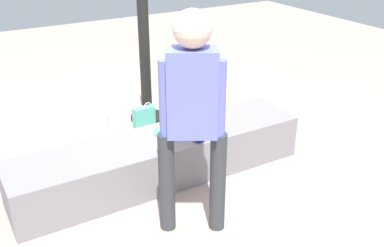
{
  "coord_description": "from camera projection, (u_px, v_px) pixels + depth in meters",
  "views": [
    {
      "loc": [
        -1.43,
        -2.94,
        2.04
      ],
      "look_at": [
        0.09,
        -0.35,
        0.62
      ],
      "focal_mm": 42.38,
      "sensor_mm": 36.0,
      "label": 1
    }
  ],
  "objects": [
    {
      "name": "ground_plane",
      "position": [
        162.0,
        177.0,
        3.82
      ],
      "size": [
        12.0,
        12.0,
        0.0
      ],
      "primitive_type": "plane",
      "color": "tan"
    },
    {
      "name": "concrete_ledge",
      "position": [
        161.0,
        158.0,
        3.74
      ],
      "size": [
        2.45,
        0.54,
        0.37
      ],
      "primitive_type": "cube",
      "color": "gray",
      "rests_on": "ground_plane"
    },
    {
      "name": "child_seated",
      "position": [
        193.0,
        107.0,
        3.68
      ],
      "size": [
        0.28,
        0.33,
        0.48
      ],
      "color": "navy",
      "rests_on": "concrete_ledge"
    },
    {
      "name": "adult_standing",
      "position": [
        192.0,
        107.0,
        2.83
      ],
      "size": [
        0.41,
        0.32,
        1.53
      ],
      "color": "#323539",
      "rests_on": "ground_plane"
    },
    {
      "name": "cake_plate",
      "position": [
        167.0,
        130.0,
        3.73
      ],
      "size": [
        0.22,
        0.22,
        0.07
      ],
      "color": "#4CA5D8",
      "rests_on": "concrete_ledge"
    },
    {
      "name": "gift_bag",
      "position": [
        144.0,
        123.0,
        4.4
      ],
      "size": [
        0.21,
        0.08,
        0.37
      ],
      "color": "#59C6B2",
      "rests_on": "ground_plane"
    },
    {
      "name": "railing_post",
      "position": [
        146.0,
        76.0,
        4.67
      ],
      "size": [
        0.36,
        0.36,
        1.27
      ],
      "color": "black",
      "rests_on": "ground_plane"
    },
    {
      "name": "water_bottle_near_gift",
      "position": [
        165.0,
        100.0,
        5.12
      ],
      "size": [
        0.07,
        0.07,
        0.2
      ],
      "color": "silver",
      "rests_on": "ground_plane"
    },
    {
      "name": "water_bottle_far_side",
      "position": [
        104.0,
        121.0,
        4.63
      ],
      "size": [
        0.07,
        0.07,
        0.19
      ],
      "color": "silver",
      "rests_on": "ground_plane"
    },
    {
      "name": "party_cup_red",
      "position": [
        140.0,
        148.0,
        4.16
      ],
      "size": [
        0.08,
        0.08,
        0.11
      ],
      "primitive_type": "cylinder",
      "color": "red",
      "rests_on": "ground_plane"
    },
    {
      "name": "cake_box_white",
      "position": [
        99.0,
        143.0,
        4.23
      ],
      "size": [
        0.38,
        0.36,
        0.13
      ],
      "primitive_type": "cube",
      "rotation": [
        0.0,
        0.0,
        0.21
      ],
      "color": "white",
      "rests_on": "ground_plane"
    },
    {
      "name": "handbag_black_leather",
      "position": [
        203.0,
        102.0,
        4.97
      ],
      "size": [
        0.3,
        0.1,
        0.36
      ],
      "color": "black",
      "rests_on": "ground_plane"
    },
    {
      "name": "handbag_brown_canvas",
      "position": [
        183.0,
        125.0,
        4.43
      ],
      "size": [
        0.33,
        0.11,
        0.36
      ],
      "color": "brown",
      "rests_on": "ground_plane"
    }
  ]
}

